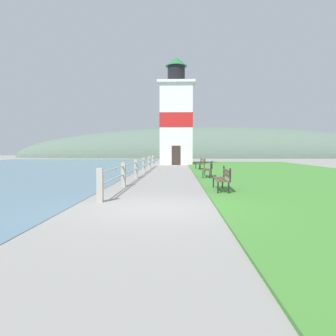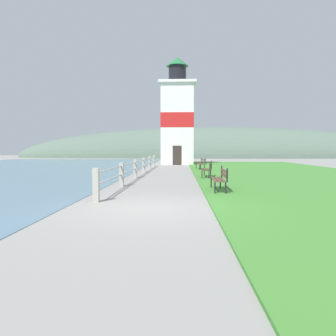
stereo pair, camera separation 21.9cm
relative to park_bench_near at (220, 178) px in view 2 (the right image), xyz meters
name	(u,v)px [view 2 (the right image)]	position (x,y,z in m)	size (l,w,h in m)	color
ground_plane	(147,208)	(-2.41, -3.59, -0.54)	(160.00, 160.00, 0.00)	gray
grass_verge	(284,173)	(5.33, 9.54, -0.51)	(12.00, 39.37, 0.06)	#428433
seawall_railing	(140,165)	(-4.06, 8.07, 0.06)	(0.18, 21.49, 1.03)	#A8A399
park_bench_near	(220,178)	(0.00, 0.00, 0.00)	(0.51, 1.87, 0.94)	brown
park_bench_midway	(208,168)	(0.04, 6.02, 0.00)	(0.72, 1.85, 0.94)	brown
park_bench_far	(201,163)	(0.12, 13.40, 0.00)	(0.66, 1.84, 0.94)	brown
lighthouse	(177,119)	(-1.88, 22.99, 4.39)	(3.90, 3.90, 11.42)	white
distant_hillside	(217,158)	(5.59, 52.66, -0.54)	(80.00, 16.00, 12.00)	#566B5B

